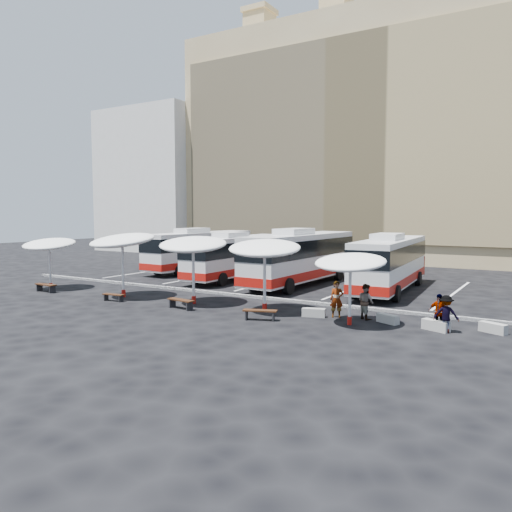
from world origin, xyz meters
The scene contains 26 objects.
ground centered at (0.00, 0.00, 0.00)m, with size 120.00×120.00×0.00m, color black.
sandstone_building centered at (0.00, 31.87, 12.63)m, with size 42.00×18.25×29.60m.
apartment_block centered at (-28.00, 28.00, 9.00)m, with size 14.00×14.00×18.00m, color silver.
curb_divider centered at (0.00, 0.50, 0.07)m, with size 34.00×0.25×0.15m, color black.
bay_lines centered at (0.00, 8.00, 0.01)m, with size 24.15×12.00×0.01m.
bus_0 centered at (-8.63, 9.65, 1.87)m, with size 3.17×11.64×3.65m.
bus_1 centered at (-3.04, 7.02, 1.80)m, with size 2.60×11.08×3.52m.
bus_2 centered at (2.33, 6.72, 1.99)m, with size 3.06×12.32×3.89m.
bus_3 centered at (8.34, 7.22, 1.88)m, with size 3.31×11.72×3.67m.
sunshade_0 centered at (-10.76, -3.39, 2.90)m, with size 4.24×4.26×3.41m.
sunshade_1 centered at (-4.34, -3.19, 3.31)m, with size 4.17×4.21×3.90m.
sunshade_2 centered at (0.55, -2.76, 3.22)m, with size 4.76×4.78×3.79m.
sunshade_3 centered at (4.94, -2.62, 3.18)m, with size 4.64×4.67×3.74m.
sunshade_4 centered at (9.62, -3.17, 2.77)m, with size 3.16×3.20×3.26m.
wood_bench_0 centered at (-9.84, -4.42, 0.39)m, with size 1.66×0.49×0.51m.
wood_bench_1 centered at (-3.77, -4.49, 0.31)m, with size 1.36×0.49×0.41m.
wood_bench_2 centered at (0.89, -4.24, 0.38)m, with size 1.66×0.65×0.50m.
wood_bench_3 centered at (5.77, -4.45, 0.37)m, with size 1.62×0.95×0.48m.
conc_bench_0 centered at (7.56, -2.47, 0.20)m, with size 1.09×0.36×0.41m, color gray.
conc_bench_1 centered at (10.98, -1.98, 0.20)m, with size 1.06×0.35×0.40m, color gray.
conc_bench_2 centered at (13.12, -2.31, 0.22)m, with size 1.16×0.39×0.44m, color gray.
conc_bench_3 centered at (15.22, -1.51, 0.21)m, with size 1.11×0.37×0.42m, color gray.
passenger_0 centered at (8.53, -1.99, 0.86)m, with size 0.63×0.41×1.72m, color black.
passenger_1 centered at (9.86, -1.71, 0.83)m, with size 0.81×0.63×1.66m, color black.
passenger_2 centered at (13.20, -2.28, 0.78)m, with size 0.91×0.38×1.56m, color black.
passenger_3 centered at (13.54, -2.48, 0.78)m, with size 1.01×0.58×1.56m, color black.
Camera 1 is at (17.41, -23.83, 4.95)m, focal length 35.00 mm.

